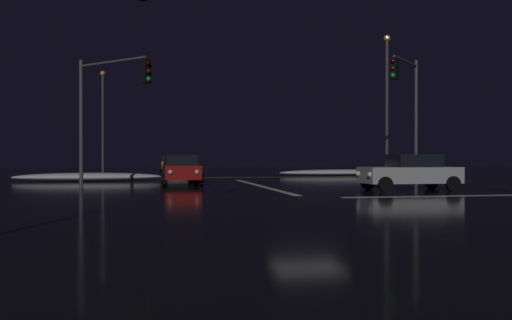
{
  "coord_description": "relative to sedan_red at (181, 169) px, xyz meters",
  "views": [
    {
      "loc": [
        -5.5,
        -18.49,
        1.46
      ],
      "look_at": [
        0.49,
        11.89,
        1.29
      ],
      "focal_mm": 38.18,
      "sensor_mm": 36.0,
      "label": 1
    }
  ],
  "objects": [
    {
      "name": "traffic_signal_ne",
      "position": [
        11.5,
        -2.79,
        3.76
      ],
      "size": [
        2.78,
        2.78,
        6.69
      ],
      "color": "#4C4C51",
      "rests_on": "ground"
    },
    {
      "name": "sedan_silver_crossing",
      "position": [
        9.56,
        -6.92,
        0.0
      ],
      "size": [
        4.33,
        2.02,
        1.57
      ],
      "color": "#B7B7BC",
      "rests_on": "ground"
    },
    {
      "name": "stop_line_north",
      "position": [
        3.82,
        -2.18,
        -0.8
      ],
      "size": [
        0.35,
        14.2,
        0.01
      ],
      "color": "white",
      "rests_on": "ground"
    },
    {
      "name": "sedan_orange",
      "position": [
        0.42,
        26.18,
        0.0
      ],
      "size": [
        2.02,
        4.33,
        1.57
      ],
      "color": "#C66014",
      "rests_on": "ground"
    },
    {
      "name": "snow_bank_right_curb",
      "position": [
        12.91,
        11.33,
        -0.56
      ],
      "size": [
        9.67,
        1.5,
        0.49
      ],
      "color": "white",
      "rests_on": "ground"
    },
    {
      "name": "traffic_signal_nw",
      "position": [
        -3.54,
        -3.11,
        3.43
      ],
      "size": [
        3.38,
        3.38,
        6.11
      ],
      "color": "#4C4C51",
      "rests_on": "ground"
    },
    {
      "name": "sedan_white",
      "position": [
        0.55,
        13.18,
        0.0
      ],
      "size": [
        2.02,
        4.33,
        1.57
      ],
      "color": "silver",
      "rests_on": "ground"
    },
    {
      "name": "sedan_black",
      "position": [
        0.16,
        6.67,
        0.0
      ],
      "size": [
        2.02,
        4.33,
        1.57
      ],
      "color": "black",
      "rests_on": "ground"
    },
    {
      "name": "sedan_gray",
      "position": [
        0.52,
        19.68,
        0.0
      ],
      "size": [
        2.02,
        4.33,
        1.57
      ],
      "color": "slate",
      "rests_on": "ground"
    },
    {
      "name": "streetlamp_left_far",
      "position": [
        -5.57,
        19.42,
        4.32
      ],
      "size": [
        0.44,
        0.44,
        8.86
      ],
      "color": "#424247",
      "rests_on": "ground"
    },
    {
      "name": "streetlamp_right_near",
      "position": [
        13.21,
        3.42,
        4.51
      ],
      "size": [
        0.44,
        0.44,
        9.24
      ],
      "color": "#424247",
      "rests_on": "ground"
    },
    {
      "name": "ground",
      "position": [
        3.82,
        -10.47,
        -0.85
      ],
      "size": [
        120.0,
        120.0,
        0.1
      ],
      "primitive_type": "cube",
      "color": "black"
    },
    {
      "name": "centre_line_ns",
      "position": [
        3.82,
        9.42,
        -0.8
      ],
      "size": [
        22.0,
        0.15,
        0.01
      ],
      "color": "yellow",
      "rests_on": "ground"
    },
    {
      "name": "snow_bank_left_curb",
      "position": [
        -5.27,
        5.06,
        -0.55
      ],
      "size": [
        8.73,
        1.5,
        0.51
      ],
      "color": "white",
      "rests_on": "ground"
    },
    {
      "name": "sedan_red",
      "position": [
        0.0,
        0.0,
        0.0
      ],
      "size": [
        2.02,
        4.33,
        1.57
      ],
      "color": "maroon",
      "rests_on": "ground"
    }
  ]
}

